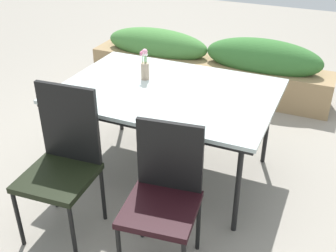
# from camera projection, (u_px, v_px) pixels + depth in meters

# --- Properties ---
(ground_plane) EXTENTS (12.00, 12.00, 0.00)m
(ground_plane) POSITION_uv_depth(u_px,v_px,m) (159.00, 166.00, 3.53)
(ground_plane) COLOR gray
(dining_table) EXTENTS (1.60, 1.12, 0.75)m
(dining_table) POSITION_uv_depth(u_px,v_px,m) (168.00, 94.00, 3.13)
(dining_table) COLOR silver
(dining_table) RESTS_ON ground
(chair_near_left) EXTENTS (0.47, 0.47, 1.01)m
(chair_near_left) POSITION_uv_depth(u_px,v_px,m) (63.00, 157.00, 2.66)
(chair_near_left) COLOR black
(chair_near_left) RESTS_ON ground
(chair_near_right) EXTENTS (0.47, 0.47, 0.92)m
(chair_near_right) POSITION_uv_depth(u_px,v_px,m) (164.00, 191.00, 2.42)
(chair_near_right) COLOR black
(chair_near_right) RESTS_ON ground
(flower_vase) EXTENTS (0.07, 0.06, 0.25)m
(flower_vase) POSITION_uv_depth(u_px,v_px,m) (145.00, 66.00, 3.22)
(flower_vase) COLOR tan
(flower_vase) RESTS_ON dining_table
(planter_box) EXTENTS (2.76, 0.42, 0.70)m
(planter_box) POSITION_uv_depth(u_px,v_px,m) (208.00, 65.00, 4.69)
(planter_box) COLOR #9E7F56
(planter_box) RESTS_ON ground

